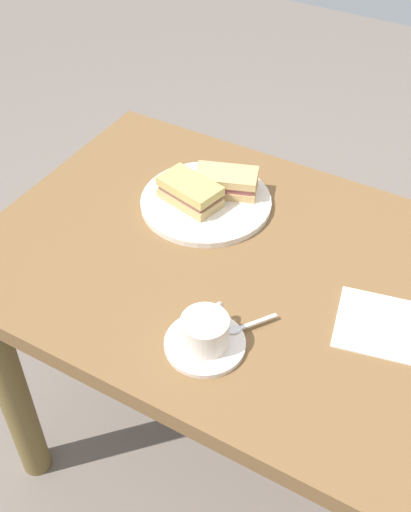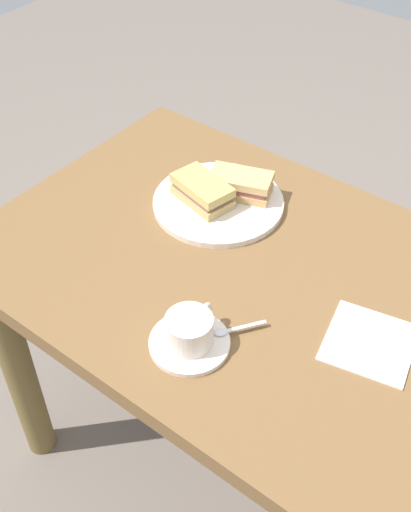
# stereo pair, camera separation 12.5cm
# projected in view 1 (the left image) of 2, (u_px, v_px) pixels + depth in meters

# --- Properties ---
(ground_plane) EXTENTS (6.00, 6.00, 0.00)m
(ground_plane) POSITION_uv_depth(u_px,v_px,m) (275.00, 476.00, 1.74)
(ground_plane) COLOR #6F645B
(dining_table) EXTENTS (1.32, 0.74, 0.74)m
(dining_table) POSITION_uv_depth(u_px,v_px,m) (297.00, 330.00, 1.32)
(dining_table) COLOR brown
(dining_table) RESTS_ON ground_plane
(sandwich_plate) EXTENTS (0.29, 0.29, 0.01)m
(sandwich_plate) POSITION_uv_depth(u_px,v_px,m) (206.00, 202.00, 1.41)
(sandwich_plate) COLOR silver
(sandwich_plate) RESTS_ON dining_table
(sandwich_front) EXTENTS (0.15, 0.10, 0.05)m
(sandwich_front) POSITION_uv_depth(u_px,v_px,m) (190.00, 192.00, 1.38)
(sandwich_front) COLOR tan
(sandwich_front) RESTS_ON sandwich_plate
(sandwich_back) EXTENTS (0.15, 0.11, 0.05)m
(sandwich_back) POSITION_uv_depth(u_px,v_px,m) (226.00, 182.00, 1.41)
(sandwich_back) COLOR tan
(sandwich_back) RESTS_ON sandwich_plate
(coffee_saucer) EXTENTS (0.14, 0.14, 0.01)m
(coffee_saucer) POSITION_uv_depth(u_px,v_px,m) (205.00, 344.00, 1.12)
(coffee_saucer) COLOR silver
(coffee_saucer) RESTS_ON dining_table
(coffee_cup) EXTENTS (0.08, 0.11, 0.06)m
(coffee_cup) POSITION_uv_depth(u_px,v_px,m) (205.00, 330.00, 1.10)
(coffee_cup) COLOR silver
(coffee_cup) RESTS_ON coffee_saucer
(spoon) EXTENTS (0.07, 0.09, 0.01)m
(spoon) POSITION_uv_depth(u_px,v_px,m) (244.00, 326.00, 1.14)
(spoon) COLOR silver
(spoon) RESTS_ON coffee_saucer
(napkin) EXTENTS (0.18, 0.18, 0.00)m
(napkin) POSITION_uv_depth(u_px,v_px,m) (378.00, 325.00, 1.16)
(napkin) COLOR white
(napkin) RESTS_ON dining_table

